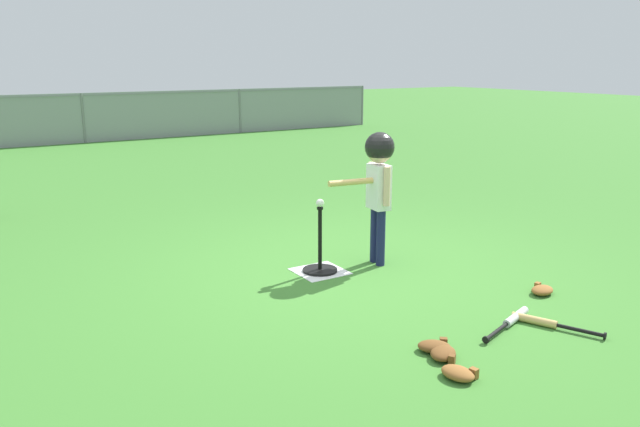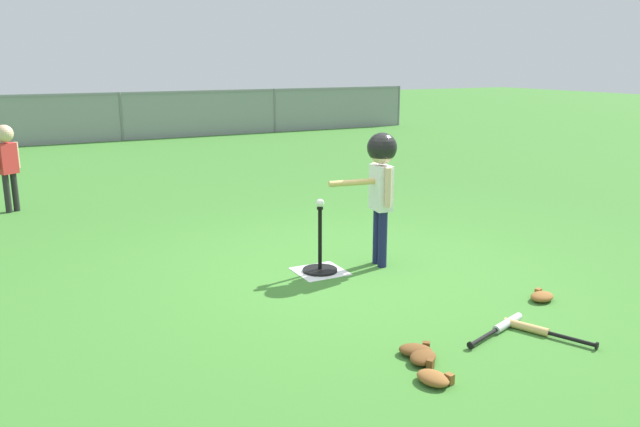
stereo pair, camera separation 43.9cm
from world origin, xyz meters
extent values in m
plane|color=#3D7A2D|center=(0.00, 0.00, 0.00)|extent=(60.00, 60.00, 0.00)
cube|color=white|center=(-0.23, 0.18, 0.00)|extent=(0.44, 0.44, 0.01)
cylinder|color=black|center=(-0.23, 0.18, 0.01)|extent=(0.32, 0.32, 0.03)
cylinder|color=black|center=(-0.23, 0.18, 0.32)|extent=(0.04, 0.04, 0.58)
cylinder|color=black|center=(-0.23, 0.18, 0.60)|extent=(0.06, 0.06, 0.02)
sphere|color=white|center=(-0.23, 0.18, 0.65)|extent=(0.07, 0.07, 0.07)
cylinder|color=#191E4C|center=(0.35, 0.03, 0.27)|extent=(0.08, 0.08, 0.54)
cylinder|color=#191E4C|center=(0.37, 0.15, 0.27)|extent=(0.08, 0.08, 0.54)
cube|color=white|center=(0.36, 0.09, 0.75)|extent=(0.18, 0.26, 0.42)
cylinder|color=beige|center=(0.34, -0.06, 0.78)|extent=(0.06, 0.06, 0.36)
cylinder|color=beige|center=(0.38, 0.24, 0.78)|extent=(0.06, 0.06, 0.36)
sphere|color=beige|center=(0.36, 0.09, 1.09)|extent=(0.24, 0.24, 0.24)
sphere|color=black|center=(0.36, 0.09, 1.12)|extent=(0.28, 0.28, 0.28)
cylinder|color=#DBB266|center=(0.16, 0.12, 0.81)|extent=(0.60, 0.14, 0.06)
cylinder|color=silver|center=(0.42, -1.55, 0.03)|extent=(0.34, 0.17, 0.06)
cylinder|color=black|center=(0.09, -1.66, 0.03)|extent=(0.33, 0.14, 0.03)
cylinder|color=black|center=(-0.07, -1.71, 0.03)|extent=(0.03, 0.05, 0.05)
cylinder|color=#DBB266|center=(0.48, -1.66, 0.03)|extent=(0.19, 0.32, 0.06)
cylinder|color=black|center=(0.61, -1.96, 0.03)|extent=(0.16, 0.31, 0.03)
cylinder|color=black|center=(0.68, -2.11, 0.03)|extent=(0.05, 0.03, 0.05)
ellipsoid|color=brown|center=(-0.57, -1.96, 0.04)|extent=(0.20, 0.25, 0.07)
cube|color=brown|center=(-0.49, -2.02, 0.04)|extent=(0.05, 0.06, 0.06)
ellipsoid|color=brown|center=(-0.46, -1.71, 0.04)|extent=(0.27, 0.26, 0.07)
cube|color=brown|center=(-0.48, -1.81, 0.04)|extent=(0.06, 0.06, 0.06)
ellipsoid|color=brown|center=(-0.45, -1.61, 0.04)|extent=(0.27, 0.26, 0.07)
cube|color=brown|center=(-0.35, -1.60, 0.04)|extent=(0.06, 0.06, 0.06)
ellipsoid|color=brown|center=(1.03, -1.29, 0.04)|extent=(0.25, 0.21, 0.07)
cube|color=brown|center=(1.08, -1.20, 0.04)|extent=(0.06, 0.05, 0.06)
cylinder|color=slate|center=(0.00, 10.96, 0.57)|extent=(0.06, 0.06, 1.15)
cylinder|color=slate|center=(4.00, 10.96, 0.57)|extent=(0.06, 0.06, 1.15)
cylinder|color=slate|center=(8.00, 10.96, 0.57)|extent=(0.06, 0.06, 1.15)
cube|color=gray|center=(0.00, 10.96, 1.09)|extent=(16.00, 0.03, 0.03)
cube|color=gray|center=(0.00, 10.96, 0.57)|extent=(16.00, 0.01, 1.15)
camera|label=1|loc=(-3.14, -4.48, 1.89)|focal=35.34mm
camera|label=2|loc=(-2.76, -4.70, 1.89)|focal=35.34mm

